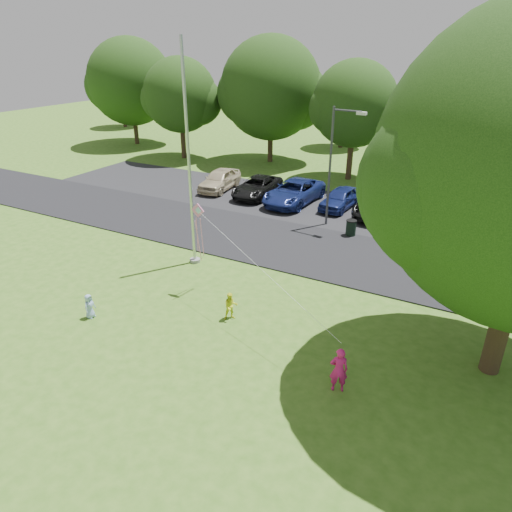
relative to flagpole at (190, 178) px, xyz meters
The scene contains 13 objects.
ground 7.39m from the flagpole, 55.01° to the right, with size 120.00×120.00×0.00m, color #3A661B.
park_road 6.73m from the flagpole, 48.81° to the left, with size 60.00×6.00×0.06m, color black.
parking_strip 11.82m from the flagpole, 71.57° to the left, with size 42.00×7.00×0.06m, color black.
flagpole is the anchor object (origin of this frame).
street_lamp 8.74m from the flagpole, 61.78° to the left, with size 1.88×0.37×6.67m.
trash_can 9.57m from the flagpole, 50.15° to the left, with size 0.58×0.58×0.92m.
tree_row 19.95m from the flagpole, 75.18° to the left, with size 64.35×11.94×10.88m.
horizon_trees 29.85m from the flagpole, 75.32° to the left, with size 77.46×7.20×7.02m.
parked_cars 11.80m from the flagpole, 69.42° to the left, with size 19.85×5.83×1.49m.
woman 11.09m from the flagpole, 30.47° to the right, with size 0.56×0.37×1.53m, color #D41C70.
child_yellow 6.52m from the flagpole, 39.97° to the right, with size 0.55×0.42×1.12m, color yellow.
child_blue 7.06m from the flagpole, 96.61° to the right, with size 0.49×0.32×1.00m, color #91B0DF.
kite 3.15m from the flagpole, 46.68° to the right, with size 7.58×3.55×2.66m.
Camera 1 is at (8.61, -11.20, 9.72)m, focal length 32.00 mm.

